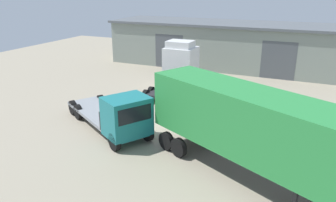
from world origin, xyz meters
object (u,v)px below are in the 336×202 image
flatbed_truck_teal (118,115)px  gravel_pile (285,105)px  oil_drum (280,122)px  traffic_cone (98,99)px  container_trailer_green (247,124)px  tractor_unit_white (179,67)px

flatbed_truck_teal → gravel_pile: size_ratio=2.88×
gravel_pile → oil_drum: gravel_pile is taller
traffic_cone → container_trailer_green: bearing=-25.3°
container_trailer_green → gravel_pile: 9.02m
flatbed_truck_teal → container_trailer_green: bearing=20.5°
container_trailer_green → flatbed_truck_teal: 7.97m
tractor_unit_white → gravel_pile: 9.46m
tractor_unit_white → oil_drum: size_ratio=6.97×
flatbed_truck_teal → oil_drum: flatbed_truck_teal is taller
flatbed_truck_teal → oil_drum: size_ratio=8.75×
gravel_pile → oil_drum: size_ratio=3.03×
tractor_unit_white → flatbed_truck_teal: tractor_unit_white is taller
gravel_pile → traffic_cone: gravel_pile is taller
container_trailer_green → gravel_pile: size_ratio=3.91×
tractor_unit_white → oil_drum: tractor_unit_white is taller
container_trailer_green → traffic_cone: bearing=-179.1°
oil_drum → gravel_pile: bearing=89.7°
tractor_unit_white → traffic_cone: 7.37m
container_trailer_green → oil_drum: 6.87m
tractor_unit_white → container_trailer_green: bearing=-144.9°
tractor_unit_white → flatbed_truck_teal: 10.14m
flatbed_truck_teal → oil_drum: bearing=60.9°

